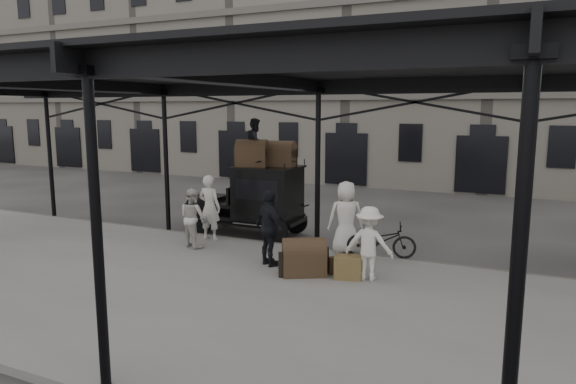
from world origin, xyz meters
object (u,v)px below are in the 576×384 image
at_px(taxi, 259,197).
at_px(steamer_trunk_platform, 304,259).
at_px(steamer_trunk_roof_near, 252,155).
at_px(porter_official, 270,228).
at_px(bicycle, 381,240).
at_px(porter_left, 210,207).

distance_m(taxi, steamer_trunk_platform, 4.52).
height_order(taxi, steamer_trunk_roof_near, steamer_trunk_roof_near).
xyz_separation_m(porter_official, bicycle, (2.27, 1.78, -0.47)).
distance_m(bicycle, steamer_trunk_roof_near, 4.80).
xyz_separation_m(porter_left, porter_official, (2.69, -1.49, -0.02)).
bearing_deg(taxi, porter_left, -115.87).
distance_m(porter_official, steamer_trunk_platform, 1.21).
height_order(taxi, porter_official, taxi).
distance_m(taxi, porter_left, 1.74).
bearing_deg(porter_left, bicycle, -175.33).
distance_m(bicycle, steamer_trunk_platform, 2.42).
relative_size(taxi, steamer_trunk_roof_near, 3.95).
height_order(porter_left, steamer_trunk_platform, porter_left).
bearing_deg(steamer_trunk_platform, porter_official, 134.40).
relative_size(bicycle, steamer_trunk_roof_near, 1.88).
bearing_deg(steamer_trunk_platform, steamer_trunk_roof_near, 104.88).
xyz_separation_m(taxi, steamer_trunk_platform, (2.96, -3.35, -0.70)).
height_order(porter_left, bicycle, porter_left).
bearing_deg(steamer_trunk_roof_near, steamer_trunk_platform, -60.59).
bearing_deg(steamer_trunk_roof_near, bicycle, -28.48).
bearing_deg(bicycle, taxi, 57.02).
relative_size(porter_official, steamer_trunk_roof_near, 2.00).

